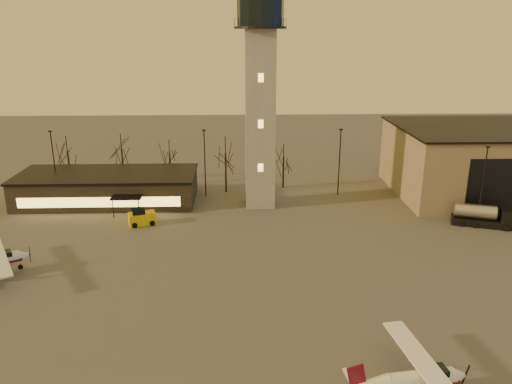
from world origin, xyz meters
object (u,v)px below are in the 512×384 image
terminal (108,187)px  fuel_truck (483,218)px  hangar (498,161)px  service_cart (142,218)px  cessna_front (421,383)px  control_tower (260,89)px

terminal → fuel_truck: terminal is taller
hangar → fuel_truck: bearing=-121.1°
terminal → service_cart: terminal is taller
hangar → cessna_front: hangar is taller
hangar → terminal: hangar is taller
hangar → fuel_truck: size_ratio=3.94×
terminal → fuel_truck: size_ratio=3.27×
hangar → service_cart: hangar is taller
hangar → cessna_front: 51.38m
terminal → cessna_front: (31.38, -41.77, -1.07)m
fuel_truck → control_tower: bearing=-179.1°
fuel_truck → hangar: bearing=77.8°
control_tower → cessna_front: control_tower is taller
cessna_front → control_tower: bearing=95.4°
hangar → cessna_front: bearing=-121.3°
terminal → cessna_front: terminal is taller
control_tower → fuel_truck: (28.09, -9.13, -15.23)m
hangar → terminal: size_ratio=1.20×
hangar → terminal: (-57.99, -2.00, -3.00)m
hangar → cessna_front: size_ratio=2.65×
cessna_front → fuel_truck: (18.70, 30.65, 0.01)m
cessna_front → fuel_truck: cessna_front is taller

